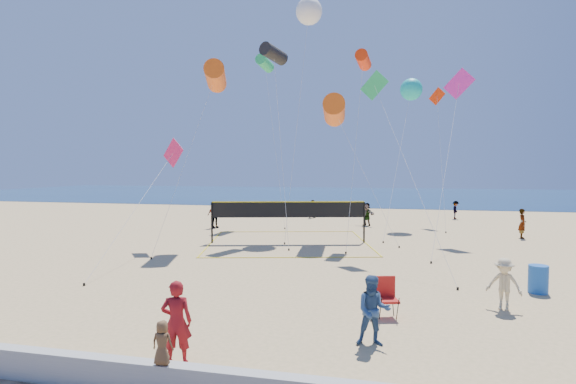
% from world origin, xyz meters
% --- Properties ---
extents(ground, '(120.00, 120.00, 0.00)m').
position_xyz_m(ground, '(0.00, 0.00, 0.00)').
color(ground, tan).
rests_on(ground, ground).
extents(ocean, '(140.00, 50.00, 0.03)m').
position_xyz_m(ocean, '(0.00, 62.00, 0.01)').
color(ocean, navy).
rests_on(ocean, ground).
extents(seawall, '(32.00, 0.30, 0.60)m').
position_xyz_m(seawall, '(0.00, -3.00, 0.30)').
color(seawall, '#B1B1AC').
rests_on(seawall, ground).
extents(woman, '(0.75, 0.60, 1.79)m').
position_xyz_m(woman, '(-0.39, -1.68, 0.90)').
color(woman, maroon).
rests_on(woman, ground).
extents(toddler, '(0.41, 0.27, 0.81)m').
position_xyz_m(toddler, '(0.03, -3.05, 1.01)').
color(toddler, brown).
rests_on(toddler, seawall).
extents(bystander_a, '(0.88, 0.72, 1.67)m').
position_xyz_m(bystander_a, '(3.69, 0.24, 0.83)').
color(bystander_a, '#2F4C76').
rests_on(bystander_a, ground).
extents(bystander_b, '(1.13, 0.91, 1.53)m').
position_xyz_m(bystander_b, '(7.35, 3.82, 0.77)').
color(bystander_b, '#D0BA8A').
rests_on(bystander_b, ground).
extents(far_person_0, '(1.02, 1.14, 1.85)m').
position_xyz_m(far_person_0, '(-7.93, 19.04, 0.93)').
color(far_person_0, gray).
rests_on(far_person_0, ground).
extents(far_person_1, '(1.55, 1.33, 1.69)m').
position_xyz_m(far_person_1, '(2.40, 22.68, 0.84)').
color(far_person_1, gray).
rests_on(far_person_1, ground).
extents(far_person_2, '(0.46, 0.67, 1.77)m').
position_xyz_m(far_person_2, '(11.78, 18.76, 0.89)').
color(far_person_2, gray).
rests_on(far_person_2, ground).
extents(far_person_3, '(0.87, 0.75, 1.52)m').
position_xyz_m(far_person_3, '(-2.27, 26.88, 0.76)').
color(far_person_3, gray).
rests_on(far_person_3, ground).
extents(far_person_4, '(0.78, 1.07, 1.49)m').
position_xyz_m(far_person_4, '(9.36, 28.79, 0.75)').
color(far_person_4, gray).
rests_on(far_person_4, ground).
extents(camp_chair, '(0.73, 0.85, 1.24)m').
position_xyz_m(camp_chair, '(3.95, 2.43, 0.63)').
color(camp_chair, '#B51914').
rests_on(camp_chair, ground).
extents(trash_barrel, '(0.71, 0.71, 0.93)m').
position_xyz_m(trash_barrel, '(8.92, 6.02, 0.47)').
color(trash_barrel, '#1B55B0').
rests_on(trash_barrel, ground).
extents(volleyball_net, '(10.58, 10.47, 2.34)m').
position_xyz_m(volleyball_net, '(-1.52, 14.10, 1.60)').
color(volleyball_net, black).
rests_on(volleyball_net, ground).
extents(kite_0, '(2.31, 6.09, 9.89)m').
position_xyz_m(kite_0, '(-5.30, 12.86, 9.18)').
color(kite_0, '#EB5812').
rests_on(kite_0, ground).
extents(kite_1, '(2.76, 5.69, 11.65)m').
position_xyz_m(kite_1, '(-2.92, 16.31, 11.10)').
color(kite_1, black).
rests_on(kite_1, ground).
extents(kite_2, '(0.97, 5.41, 10.86)m').
position_xyz_m(kite_2, '(2.46, 16.01, 10.37)').
color(kite_2, '#F33108').
rests_on(kite_2, ground).
extents(kite_3, '(1.49, 8.51, 5.80)m').
position_xyz_m(kite_3, '(-7.16, 11.09, 4.72)').
color(kite_3, '#E32061').
rests_on(kite_3, ground).
extents(kite_4, '(3.89, 7.12, 9.05)m').
position_xyz_m(kite_4, '(3.44, 12.14, 7.72)').
color(kite_4, '#27B45C').
rests_on(kite_4, ground).
extents(kite_5, '(3.08, 8.65, 10.15)m').
position_xyz_m(kite_5, '(7.88, 17.93, 8.76)').
color(kite_5, '#E328AF').
rests_on(kite_5, ground).
extents(kite_6, '(1.94, 7.18, 15.53)m').
position_xyz_m(kite_6, '(-1.38, 19.72, 14.64)').
color(kite_6, white).
rests_on(kite_6, ground).
extents(kite_7, '(2.86, 9.97, 10.77)m').
position_xyz_m(kite_7, '(5.47, 24.06, 9.96)').
color(kite_7, '#19BCB1').
rests_on(kite_7, ground).
extents(kite_8, '(2.94, 4.53, 12.73)m').
position_xyz_m(kite_8, '(-5.39, 23.05, 12.17)').
color(kite_8, '#27B45C').
rests_on(kite_8, ground).
extents(kite_9, '(1.18, 6.82, 10.45)m').
position_xyz_m(kite_9, '(7.52, 25.91, 8.96)').
color(kite_9, '#F33108').
rests_on(kite_9, ground).
extents(kite_10, '(4.52, 3.59, 8.35)m').
position_xyz_m(kite_10, '(0.84, 15.76, 7.53)').
color(kite_10, '#EB5812').
rests_on(kite_10, ground).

